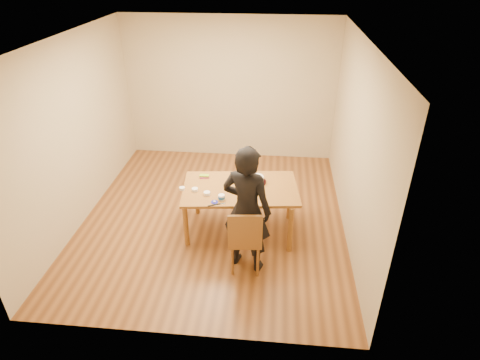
# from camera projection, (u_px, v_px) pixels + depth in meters

# --- Properties ---
(room_shell) EXTENTS (4.00, 4.50, 2.70)m
(room_shell) POSITION_uv_depth(u_px,v_px,m) (215.00, 129.00, 5.95)
(room_shell) COLOR brown
(room_shell) RESTS_ON ground
(dining_table) EXTENTS (1.70, 1.12, 0.04)m
(dining_table) POSITION_uv_depth(u_px,v_px,m) (240.00, 189.00, 5.66)
(dining_table) COLOR brown
(dining_table) RESTS_ON floor
(dining_chair) EXTENTS (0.41, 0.41, 0.04)m
(dining_chair) POSITION_uv_depth(u_px,v_px,m) (246.00, 239.00, 5.11)
(dining_chair) COLOR brown
(dining_chair) RESTS_ON floor
(cake_plate) EXTENTS (0.28, 0.28, 0.02)m
(cake_plate) POSITION_uv_depth(u_px,v_px,m) (256.00, 182.00, 5.76)
(cake_plate) COLOR #A90B2A
(cake_plate) RESTS_ON dining_table
(cake) EXTENTS (0.21, 0.21, 0.07)m
(cake) POSITION_uv_depth(u_px,v_px,m) (257.00, 179.00, 5.74)
(cake) COLOR white
(cake) RESTS_ON cake_plate
(frosting_dome) EXTENTS (0.21, 0.21, 0.03)m
(frosting_dome) POSITION_uv_depth(u_px,v_px,m) (257.00, 176.00, 5.72)
(frosting_dome) COLOR white
(frosting_dome) RESTS_ON cake
(frosting_tub) EXTENTS (0.09, 0.09, 0.08)m
(frosting_tub) POSITION_uv_depth(u_px,v_px,m) (221.00, 197.00, 5.35)
(frosting_tub) COLOR white
(frosting_tub) RESTS_ON dining_table
(frosting_lid) EXTENTS (0.09, 0.09, 0.01)m
(frosting_lid) POSITION_uv_depth(u_px,v_px,m) (214.00, 202.00, 5.31)
(frosting_lid) COLOR #181796
(frosting_lid) RESTS_ON dining_table
(frosting_dollop) EXTENTS (0.04, 0.04, 0.02)m
(frosting_dollop) POSITION_uv_depth(u_px,v_px,m) (214.00, 201.00, 5.30)
(frosting_dollop) COLOR white
(frosting_dollop) RESTS_ON frosting_lid
(ramekin_green) EXTENTS (0.09, 0.09, 0.04)m
(ramekin_green) POSITION_uv_depth(u_px,v_px,m) (207.00, 193.00, 5.47)
(ramekin_green) COLOR white
(ramekin_green) RESTS_ON dining_table
(ramekin_yellow) EXTENTS (0.09, 0.09, 0.04)m
(ramekin_yellow) POSITION_uv_depth(u_px,v_px,m) (195.00, 190.00, 5.55)
(ramekin_yellow) COLOR white
(ramekin_yellow) RESTS_ON dining_table
(ramekin_multi) EXTENTS (0.08, 0.08, 0.04)m
(ramekin_multi) POSITION_uv_depth(u_px,v_px,m) (182.00, 188.00, 5.59)
(ramekin_multi) COLOR white
(ramekin_multi) RESTS_ON dining_table
(candy_box_pink) EXTENTS (0.14, 0.09, 0.02)m
(candy_box_pink) POSITION_uv_depth(u_px,v_px,m) (205.00, 177.00, 5.89)
(candy_box_pink) COLOR #C32D73
(candy_box_pink) RESTS_ON dining_table
(candy_box_green) EXTENTS (0.14, 0.07, 0.02)m
(candy_box_green) POSITION_uv_depth(u_px,v_px,m) (204.00, 176.00, 5.88)
(candy_box_green) COLOR green
(candy_box_green) RESTS_ON candy_box_pink
(spatula) EXTENTS (0.16, 0.08, 0.01)m
(spatula) POSITION_uv_depth(u_px,v_px,m) (214.00, 205.00, 5.25)
(spatula) COLOR black
(spatula) RESTS_ON dining_table
(person) EXTENTS (0.73, 0.58, 1.74)m
(person) POSITION_uv_depth(u_px,v_px,m) (247.00, 210.00, 4.94)
(person) COLOR black
(person) RESTS_ON floor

